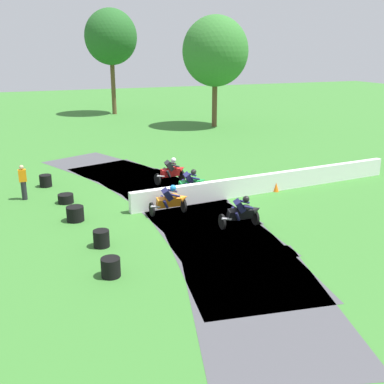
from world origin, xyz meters
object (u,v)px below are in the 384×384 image
Objects in this scene: motorcycle_trailing_green at (191,183)px; track_marshal at (23,182)px; motorcycle_chase_orange at (170,200)px; traffic_cone at (276,187)px; motorcycle_fourth_red at (172,171)px; tire_stack_mid_a at (101,239)px; tire_stack_extra_a at (46,181)px; motorcycle_lead_black at (242,212)px; tire_stack_near at (111,267)px; tire_stack_mid_b at (75,214)px; tire_stack_far at (66,199)px.

motorcycle_trailing_green is 1.03× the size of track_marshal.
traffic_cone is at bearing 11.63° from motorcycle_chase_orange.
tire_stack_mid_a is at bearing -126.53° from motorcycle_fourth_red.
tire_stack_mid_a is 8.40m from tire_stack_extra_a.
motorcycle_fourth_red is 1.04× the size of track_marshal.
tire_stack_mid_a is at bearing -159.71° from traffic_cone.
motorcycle_chase_orange is 4.66m from motorcycle_fourth_red.
track_marshal is at bearing 138.89° from motorcycle_lead_black.
traffic_cone is (3.70, 3.57, -0.42)m from motorcycle_lead_black.
motorcycle_lead_black is 1.00× the size of motorcycle_fourth_red.
tire_stack_mid_b is at bearing 93.85° from tire_stack_near.
tire_stack_extra_a is at bearing 154.44° from traffic_cone.
motorcycle_trailing_green is (1.69, 2.00, 0.01)m from motorcycle_chase_orange.
tire_stack_extra_a is (-0.62, 2.97, 0.10)m from tire_stack_far.
tire_stack_near is at bearing -93.79° from tire_stack_mid_a.
motorcycle_fourth_red is 10.20m from tire_stack_near.
motorcycle_fourth_red is 7.16m from track_marshal.
tire_stack_extra_a is at bearing 127.93° from motorcycle_lead_black.
tire_stack_far is at bearing -78.12° from tire_stack_extra_a.
tire_stack_far is at bearing 140.84° from motorcycle_chase_orange.
motorcycle_fourth_red is at bearing 53.47° from tire_stack_mid_a.
tire_stack_mid_b is (-5.36, -3.67, -0.35)m from motorcycle_fourth_red.
motorcycle_chase_orange is 5.67m from tire_stack_near.
motorcycle_trailing_green is 2.44× the size of tire_stack_far.
traffic_cone is (9.71, -1.97, 0.02)m from tire_stack_far.
motorcycle_lead_black reaches higher than tire_stack_far.
motorcycle_lead_black is 5.96m from tire_stack_near.
tire_stack_mid_a and tire_stack_mid_b have the same top height.
tire_stack_mid_b is at bearing -166.91° from motorcycle_trailing_green.
traffic_cone is (9.27, 5.68, -0.08)m from tire_stack_near.
traffic_cone is (9.62, 0.47, -0.08)m from tire_stack_mid_b.
tire_stack_mid_a is 1.36× the size of traffic_cone.
motorcycle_trailing_green is 2.81× the size of tire_stack_mid_a.
motorcycle_fourth_red reaches higher than tire_stack_mid_a.
track_marshal is at bearing 142.09° from motorcycle_chase_orange.
tire_stack_near is 1.00× the size of tire_stack_extra_a.
motorcycle_lead_black is 1.01× the size of motorcycle_chase_orange.
motorcycle_fourth_red reaches higher than motorcycle_lead_black.
track_marshal is at bearing 109.38° from tire_stack_mid_a.
traffic_cone is at bearing 2.82° from tire_stack_mid_b.
tire_stack_extra_a is 0.37× the size of track_marshal.
track_marshal reaches higher than motorcycle_lead_black.
tire_stack_near is at bearing -128.40° from motorcycle_trailing_green.
motorcycle_chase_orange is at bearing -168.37° from traffic_cone.
motorcycle_trailing_green is 5.72m from tire_stack_far.
track_marshal reaches higher than tire_stack_extra_a.
motorcycle_chase_orange is 3.96m from tire_stack_mid_a.
motorcycle_lead_black reaches higher than tire_stack_mid_b.
tire_stack_mid_a is at bearing -80.14° from tire_stack_mid_b.
tire_stack_mid_b is (-0.35, 5.21, 0.00)m from tire_stack_near.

